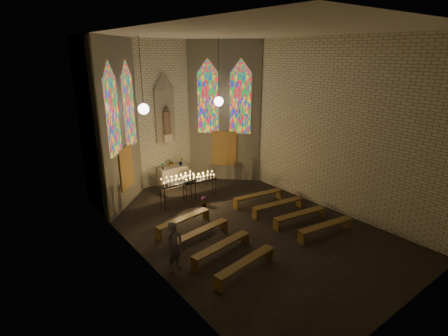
{
  "coord_description": "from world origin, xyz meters",
  "views": [
    {
      "loc": [
        -7.94,
        -9.15,
        6.35
      ],
      "look_at": [
        -0.23,
        0.91,
        2.17
      ],
      "focal_mm": 28.0,
      "sensor_mm": 36.0,
      "label": 1
    }
  ],
  "objects_px": {
    "altar": "(172,176)",
    "aisle_flower_pot": "(204,202)",
    "votive_stand_right": "(200,179)",
    "visitor": "(174,246)",
    "votive_stand_left": "(178,181)"
  },
  "relations": [
    {
      "from": "aisle_flower_pot",
      "to": "votive_stand_left",
      "type": "height_order",
      "value": "votive_stand_left"
    },
    {
      "from": "aisle_flower_pot",
      "to": "visitor",
      "type": "xyz_separation_m",
      "value": [
        -3.3,
        -3.28,
        0.57
      ]
    },
    {
      "from": "votive_stand_right",
      "to": "visitor",
      "type": "xyz_separation_m",
      "value": [
        -3.66,
        -4.11,
        -0.19
      ]
    },
    {
      "from": "votive_stand_left",
      "to": "visitor",
      "type": "bearing_deg",
      "value": -127.29
    },
    {
      "from": "altar",
      "to": "aisle_flower_pot",
      "type": "height_order",
      "value": "altar"
    },
    {
      "from": "altar",
      "to": "aisle_flower_pot",
      "type": "relative_size",
      "value": 3.0
    },
    {
      "from": "visitor",
      "to": "aisle_flower_pot",
      "type": "bearing_deg",
      "value": 30.32
    },
    {
      "from": "votive_stand_right",
      "to": "votive_stand_left",
      "type": "bearing_deg",
      "value": -176.83
    },
    {
      "from": "aisle_flower_pot",
      "to": "votive_stand_right",
      "type": "relative_size",
      "value": 0.29
    },
    {
      "from": "visitor",
      "to": "altar",
      "type": "bearing_deg",
      "value": 46.59
    },
    {
      "from": "aisle_flower_pot",
      "to": "visitor",
      "type": "bearing_deg",
      "value": -135.17
    },
    {
      "from": "votive_stand_left",
      "to": "visitor",
      "type": "xyz_separation_m",
      "value": [
        -2.59,
        -4.18,
        -0.29
      ]
    },
    {
      "from": "altar",
      "to": "visitor",
      "type": "xyz_separation_m",
      "value": [
        -3.5,
        -6.34,
        0.31
      ]
    },
    {
      "from": "votive_stand_right",
      "to": "visitor",
      "type": "bearing_deg",
      "value": -124.61
    },
    {
      "from": "votive_stand_left",
      "to": "visitor",
      "type": "distance_m",
      "value": 4.93
    }
  ]
}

